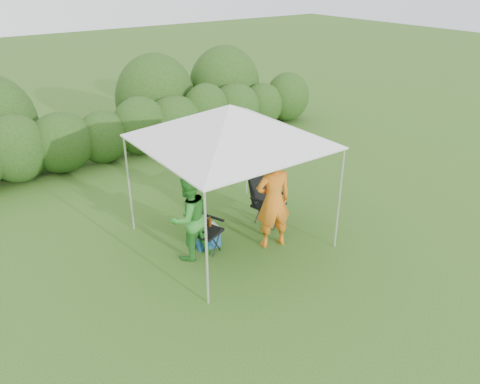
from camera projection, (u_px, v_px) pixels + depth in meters
ground at (245, 248)px, 9.38m from camera, size 70.00×70.00×0.00m
hedge at (123, 130)px, 13.41m from camera, size 14.08×1.53×1.80m
canopy at (230, 124)px, 8.66m from camera, size 3.10×3.10×2.83m
chair_right at (265, 198)px, 10.04m from camera, size 0.77×0.73×1.08m
chair_left at (203, 225)px, 9.12m from camera, size 0.72×0.70×0.96m
man at (273, 201)px, 9.07m from camera, size 0.82×0.64×1.99m
woman at (189, 218)px, 8.76m from camera, size 0.89×0.73×1.70m
cooler at (207, 237)px, 9.38m from camera, size 0.53×0.41×0.41m
bottle at (210, 222)px, 9.23m from camera, size 0.07×0.07×0.26m
lawn_toy at (294, 150)px, 13.97m from camera, size 0.51×0.43×0.26m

